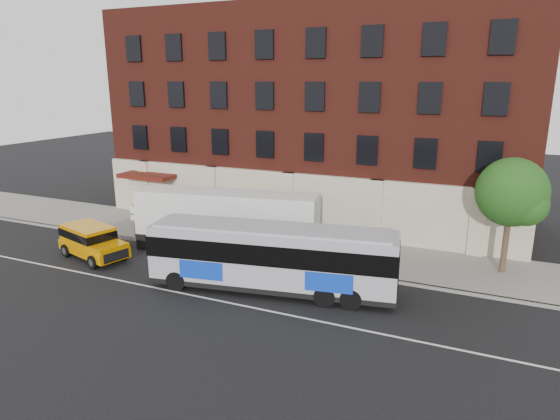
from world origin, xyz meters
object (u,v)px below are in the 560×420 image
at_px(yellow_suv, 91,240).
at_px(shipping_container, 227,222).
at_px(street_tree, 512,195).
at_px(city_bus, 272,256).
at_px(sign_pole, 134,219).

distance_m(yellow_suv, shipping_container, 7.99).
distance_m(street_tree, city_bus, 12.84).
xyz_separation_m(street_tree, yellow_suv, (-22.23, -6.89, -3.33)).
relative_size(yellow_suv, shipping_container, 0.45).
bearing_deg(street_tree, city_bus, -146.85).
distance_m(sign_pole, yellow_suv, 3.57).
xyz_separation_m(city_bus, shipping_container, (-4.95, 4.19, -0.01)).
distance_m(sign_pole, city_bus, 12.05).
bearing_deg(sign_pole, city_bus, -17.10).
bearing_deg(city_bus, yellow_suv, -179.95).
relative_size(sign_pole, shipping_container, 0.22).
relative_size(city_bus, shipping_container, 1.10).
bearing_deg(shipping_container, city_bus, -40.28).
bearing_deg(yellow_suv, sign_pole, 86.97).
bearing_deg(shipping_container, yellow_suv, -148.09).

